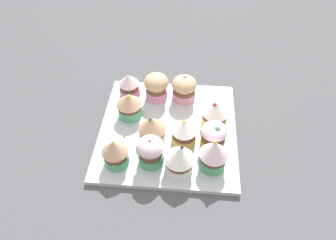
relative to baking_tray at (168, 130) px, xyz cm
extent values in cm
cube|color=#4C4C51|center=(0.00, 0.00, -2.10)|extent=(180.00, 180.00, 3.00)
cube|color=silver|center=(0.00, 0.00, 0.00)|extent=(32.48, 32.48, 1.20)
cylinder|color=#4C9E6B|center=(-9.85, -10.36, 1.93)|extent=(5.55, 5.55, 2.66)
cylinder|color=brown|center=(-9.85, -10.36, 3.98)|extent=(5.27, 5.27, 1.44)
cone|color=silver|center=(-9.85, -10.36, 6.67)|extent=(6.15, 6.15, 3.92)
sphere|color=#EAD64C|center=(-9.65, -10.20, 8.51)|extent=(0.81, 0.81, 0.81)
cylinder|color=#EFC651|center=(-4.13, -10.50, 1.74)|extent=(5.61, 5.61, 2.28)
cylinder|color=brown|center=(-4.13, -10.50, 3.66)|extent=(5.28, 5.28, 1.56)
ellipsoid|color=silver|center=(-4.13, -10.50, 5.44)|extent=(5.81, 5.81, 3.33)
sphere|color=#4CB266|center=(-4.67, -10.97, 6.93)|extent=(1.19, 1.19, 1.19)
cylinder|color=#EFC651|center=(2.76, -10.99, 1.75)|extent=(6.00, 6.00, 2.29)
cylinder|color=brown|center=(2.76, -10.99, 3.51)|extent=(5.62, 5.62, 1.24)
cone|color=white|center=(2.76, -10.99, 5.75)|extent=(6.25, 6.25, 3.22)
sphere|color=red|center=(2.35, -10.45, 7.22)|extent=(0.93, 0.93, 0.93)
cylinder|color=white|center=(-11.29, -3.28, 1.72)|extent=(5.93, 5.93, 2.24)
cylinder|color=brown|center=(-11.29, -3.28, 3.59)|extent=(5.53, 5.53, 1.50)
cone|color=white|center=(-11.29, -3.28, 6.17)|extent=(6.45, 6.45, 3.65)
sphere|color=#333338|center=(-10.91, -3.74, 7.88)|extent=(0.78, 0.78, 0.78)
cylinder|color=#EFC651|center=(-3.68, -3.92, 1.77)|extent=(5.62, 5.62, 2.34)
cylinder|color=brown|center=(-3.68, -3.92, 3.74)|extent=(5.36, 5.36, 1.58)
cone|color=white|center=(-3.68, -3.92, 5.94)|extent=(5.77, 5.77, 2.83)
sphere|color=#EAD64C|center=(-3.48, -3.79, 7.22)|extent=(0.89, 0.89, 0.89)
cylinder|color=pink|center=(11.03, -3.21, 1.76)|extent=(6.03, 6.03, 2.33)
cylinder|color=brown|center=(11.03, -3.21, 3.50)|extent=(5.67, 5.67, 1.15)
ellipsoid|color=tan|center=(11.03, -3.21, 5.26)|extent=(6.42, 6.42, 3.94)
sphere|color=pink|center=(11.49, -3.29, 7.07)|extent=(1.04, 1.04, 1.04)
cylinder|color=#4C9E6B|center=(-9.78, 2.87, 1.82)|extent=(5.50, 5.50, 2.44)
cylinder|color=brown|center=(-9.78, 2.87, 3.82)|extent=(4.84, 4.84, 1.57)
ellipsoid|color=silver|center=(-9.78, 2.87, 5.80)|extent=(5.80, 5.80, 3.99)
sphere|color=red|center=(-9.87, 2.89, 7.70)|extent=(0.67, 0.67, 0.67)
cylinder|color=white|center=(-3.37, 3.37, 1.73)|extent=(5.99, 5.99, 2.26)
cylinder|color=brown|center=(-3.37, 3.37, 3.39)|extent=(5.56, 5.56, 1.05)
cone|color=tan|center=(-3.37, 3.37, 5.80)|extent=(6.35, 6.35, 3.77)
sphere|color=#333338|center=(-3.82, 3.65, 7.58)|extent=(0.66, 0.66, 0.66)
cylinder|color=pink|center=(10.72, 3.88, 1.87)|extent=(5.60, 5.60, 2.53)
cylinder|color=brown|center=(10.72, 3.88, 3.77)|extent=(4.95, 4.95, 1.27)
ellipsoid|color=tan|center=(10.72, 3.88, 5.68)|extent=(6.25, 6.25, 4.27)
cylinder|color=#4C9E6B|center=(-10.69, 10.30, 1.76)|extent=(5.30, 5.30, 2.32)
cylinder|color=brown|center=(-10.69, 10.30, 3.71)|extent=(4.86, 4.86, 1.58)
cone|color=tan|center=(-10.69, 10.30, 6.18)|extent=(5.68, 5.68, 3.36)
cylinder|color=#4C9E6B|center=(3.65, 9.72, 1.92)|extent=(5.70, 5.70, 2.65)
cylinder|color=brown|center=(3.65, 9.72, 3.84)|extent=(5.38, 5.38, 1.19)
cone|color=tan|center=(3.65, 9.72, 5.93)|extent=(6.24, 6.24, 2.99)
sphere|color=#EAD64C|center=(3.34, 9.47, 7.29)|extent=(0.91, 0.91, 0.91)
cylinder|color=pink|center=(10.90, 11.00, 1.83)|extent=(5.26, 5.26, 2.45)
cylinder|color=brown|center=(10.90, 11.00, 3.79)|extent=(4.77, 4.77, 1.47)
cone|color=silver|center=(10.90, 11.00, 5.95)|extent=(5.30, 5.30, 2.84)
camera|label=1|loc=(-48.60, -4.08, 57.10)|focal=33.16mm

